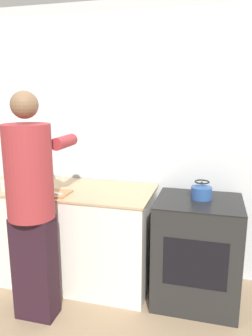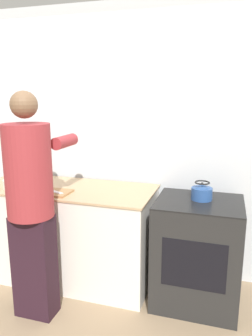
# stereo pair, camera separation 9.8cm
# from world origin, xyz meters

# --- Properties ---
(ground_plane) EXTENTS (12.00, 12.00, 0.00)m
(ground_plane) POSITION_xyz_m (0.00, 0.00, 0.00)
(ground_plane) COLOR #997F60
(wall_back) EXTENTS (8.00, 0.05, 2.60)m
(wall_back) POSITION_xyz_m (0.00, 0.76, 1.30)
(wall_back) COLOR silver
(wall_back) RESTS_ON ground_plane
(counter) EXTENTS (1.66, 0.72, 0.91)m
(counter) POSITION_xyz_m (-0.38, 0.35, 0.46)
(counter) COLOR silver
(counter) RESTS_ON ground_plane
(oven) EXTENTS (0.70, 0.61, 0.91)m
(oven) POSITION_xyz_m (0.85, 0.30, 0.46)
(oven) COLOR black
(oven) RESTS_ON ground_plane
(person) EXTENTS (0.40, 0.63, 1.79)m
(person) POSITION_xyz_m (-0.37, -0.24, 0.97)
(person) COLOR black
(person) RESTS_ON ground_plane
(cutting_board) EXTENTS (0.34, 0.22, 0.02)m
(cutting_board) POSITION_xyz_m (-0.42, 0.15, 0.92)
(cutting_board) COLOR #A87A4C
(cutting_board) RESTS_ON counter
(knife) EXTENTS (0.25, 0.12, 0.01)m
(knife) POSITION_xyz_m (-0.41, 0.15, 0.93)
(knife) COLOR silver
(knife) RESTS_ON cutting_board
(kettle) EXTENTS (0.17, 0.17, 0.15)m
(kettle) POSITION_xyz_m (0.86, 0.35, 0.98)
(kettle) COLOR #284C8C
(kettle) RESTS_ON oven
(bowl_prep) EXTENTS (0.18, 0.18, 0.08)m
(bowl_prep) POSITION_xyz_m (-0.83, 0.17, 0.95)
(bowl_prep) COLOR silver
(bowl_prep) RESTS_ON counter
(canister_jar) EXTENTS (0.12, 0.12, 0.18)m
(canister_jar) POSITION_xyz_m (-0.87, 0.35, 1.00)
(canister_jar) COLOR tan
(canister_jar) RESTS_ON counter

